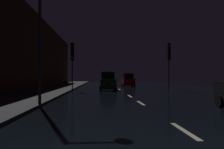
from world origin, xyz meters
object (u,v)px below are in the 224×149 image
Objects in this scene: traffic_light_far_left at (72,56)px; car_approaching_headlights at (108,82)px; car_distant_taillights at (128,81)px; streetlamp_overhead at (49,12)px; traffic_light_far_right at (169,56)px.

car_approaching_headlights is (3.88, 1.46, -2.86)m from traffic_light_far_left.
traffic_light_far_left reaches higher than car_distant_taillights.
streetlamp_overhead is 25.61m from car_distant_taillights.
streetlamp_overhead is at bearing -44.63° from traffic_light_far_right.
car_approaching_headlights reaches higher than car_distant_taillights.
car_approaching_headlights is at bearing -107.27° from traffic_light_far_right.
car_approaching_headlights is at bearing 76.15° from streetlamp_overhead.
streetlamp_overhead is 15.70m from car_approaching_headlights.
traffic_light_far_right reaches higher than car_approaching_headlights.
car_distant_taillights is at bearing 73.55° from streetlamp_overhead.
car_distant_taillights is at bearing 153.00° from traffic_light_far_left.
traffic_light_far_right is at bearing 52.28° from streetlamp_overhead.
traffic_light_far_right is 1.27× the size of car_approaching_headlights.
car_approaching_headlights is 10.14m from car_distant_taillights.
traffic_light_far_right is 1.30× the size of car_distant_taillights.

